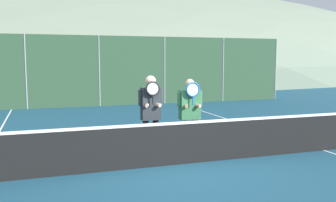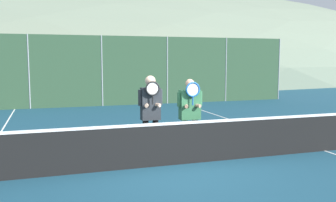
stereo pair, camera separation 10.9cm
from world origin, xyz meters
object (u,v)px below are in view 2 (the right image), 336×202
object	(u,v)px
player_center_left	(190,110)
car_left_of_center	(93,84)
player_leftmost	(151,110)
car_center	(178,82)

from	to	relation	value
player_center_left	car_left_of_center	world-z (taller)	player_center_left
player_leftmost	car_center	xyz separation A→B (m)	(5.06, 12.41, -0.21)
player_leftmost	player_center_left	distance (m)	0.93
player_center_left	car_left_of_center	xyz separation A→B (m)	(-0.69, 12.44, -0.18)
player_leftmost	player_center_left	size ratio (longest dim) A/B	1.05
player_leftmost	car_left_of_center	size ratio (longest dim) A/B	0.44
player_leftmost	car_left_of_center	distance (m)	12.49
player_leftmost	car_left_of_center	xyz separation A→B (m)	(0.24, 12.49, -0.23)
player_center_left	car_center	distance (m)	13.03
car_left_of_center	player_leftmost	bearing A→B (deg)	-91.12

